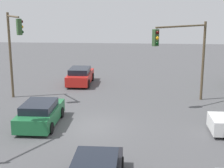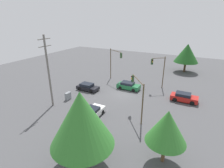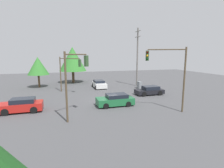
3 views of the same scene
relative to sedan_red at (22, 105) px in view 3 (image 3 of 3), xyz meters
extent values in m
plane|color=#4C4C4F|center=(2.13, -10.21, -0.71)|extent=(80.00, 80.00, 0.00)
cube|color=red|center=(0.00, 0.04, -0.12)|extent=(1.84, 4.25, 0.80)
cube|color=black|center=(0.00, -0.17, 0.51)|extent=(1.62, 2.34, 0.46)
cylinder|color=black|center=(-0.88, 1.36, -0.36)|extent=(0.22, 0.71, 0.71)
cylinder|color=black|center=(0.88, 1.36, -0.36)|extent=(0.22, 0.71, 0.71)
cylinder|color=black|center=(-0.88, -1.27, -0.36)|extent=(0.22, 0.71, 0.71)
cylinder|color=black|center=(0.88, -1.27, -0.36)|extent=(0.22, 0.71, 0.71)
cube|color=silver|center=(11.09, -10.79, -0.16)|extent=(4.37, 1.95, 0.77)
cube|color=black|center=(11.31, -10.79, 0.43)|extent=(2.41, 1.72, 0.40)
cylinder|color=black|center=(9.74, -11.72, -0.40)|extent=(0.62, 0.22, 0.62)
cylinder|color=black|center=(9.74, -9.87, -0.40)|extent=(0.62, 0.22, 0.62)
cylinder|color=black|center=(12.45, -11.72, -0.40)|extent=(0.62, 0.22, 0.62)
cylinder|color=black|center=(12.45, -9.87, -0.40)|extent=(0.62, 0.22, 0.62)
cube|color=#1E6638|center=(-0.63, -10.12, -0.14)|extent=(1.92, 4.33, 0.79)
cube|color=black|center=(-0.63, -10.33, 0.47)|extent=(1.69, 2.38, 0.43)
cylinder|color=black|center=(-1.54, -8.77, -0.39)|extent=(0.22, 0.64, 0.64)
cylinder|color=black|center=(0.29, -8.77, -0.39)|extent=(0.22, 0.64, 0.64)
cylinder|color=black|center=(-1.54, -11.46, -0.39)|extent=(0.22, 0.64, 0.64)
cylinder|color=black|center=(0.29, -11.46, -0.39)|extent=(0.22, 0.64, 0.64)
cube|color=black|center=(3.41, -16.82, -0.22)|extent=(1.89, 4.19, 0.60)
cube|color=black|center=(3.41, -17.03, 0.34)|extent=(1.66, 2.31, 0.51)
cylinder|color=black|center=(2.51, -15.52, -0.37)|extent=(0.22, 0.69, 0.69)
cylinder|color=black|center=(4.31, -15.52, -0.37)|extent=(0.22, 0.69, 0.69)
cylinder|color=black|center=(2.51, -18.12, -0.37)|extent=(0.22, 0.69, 0.69)
cylinder|color=black|center=(4.31, -18.12, -0.37)|extent=(0.22, 0.69, 0.69)
cylinder|color=brown|center=(-4.82, -16.24, 2.66)|extent=(0.18, 0.18, 6.74)
cylinder|color=brown|center=(-3.91, -14.58, 5.77)|extent=(1.92, 3.40, 0.12)
cube|color=#2D4C28|center=(-3.00, -12.91, 5.15)|extent=(0.41, 0.43, 1.05)
sphere|color=#360503|center=(-3.15, -12.82, 5.48)|extent=(0.22, 0.22, 0.22)
sphere|color=orange|center=(-3.15, -12.82, 5.15)|extent=(0.22, 0.22, 0.22)
sphere|color=black|center=(-3.15, -12.82, 4.81)|extent=(0.22, 0.22, 0.22)
cylinder|color=brown|center=(9.59, -4.11, 2.11)|extent=(0.18, 0.18, 5.64)
cylinder|color=brown|center=(7.81, -5.48, 4.68)|extent=(3.63, 2.84, 0.12)
cube|color=#2D4C28|center=(6.03, -6.85, 4.05)|extent=(0.44, 0.43, 1.05)
sphere|color=#360503|center=(6.14, -6.99, 4.39)|extent=(0.22, 0.22, 0.22)
sphere|color=orange|center=(6.14, -6.99, 4.05)|extent=(0.22, 0.22, 0.22)
sphere|color=black|center=(6.14, -6.99, 3.72)|extent=(0.22, 0.22, 0.22)
cylinder|color=brown|center=(-4.33, -4.50, 2.41)|extent=(0.18, 0.18, 6.24)
cylinder|color=brown|center=(-3.58, -5.51, 5.28)|extent=(1.59, 2.09, 0.12)
cube|color=#2D4C28|center=(-2.84, -6.51, 4.65)|extent=(0.43, 0.44, 1.05)
sphere|color=#360503|center=(-2.70, -6.41, 4.99)|extent=(0.22, 0.22, 0.22)
sphere|color=orange|center=(-2.70, -6.41, 4.65)|extent=(0.22, 0.22, 0.22)
sphere|color=black|center=(-2.70, -6.41, 4.32)|extent=(0.22, 0.22, 0.22)
cylinder|color=slate|center=(11.03, -18.24, 4.73)|extent=(0.28, 0.28, 10.88)
cylinder|color=slate|center=(11.03, -18.24, 9.57)|extent=(2.20, 0.12, 0.12)
cylinder|color=slate|center=(11.03, -18.24, 8.57)|extent=(2.20, 0.12, 0.12)
cube|color=gray|center=(8.27, -17.49, -0.09)|extent=(1.06, 0.51, 1.24)
cylinder|color=brown|center=(14.60, -0.25, 0.47)|extent=(0.34, 0.34, 2.36)
cone|color=#337A2D|center=(14.60, -0.25, 3.25)|extent=(3.78, 3.78, 3.21)
cylinder|color=#4C3823|center=(18.50, -6.71, 0.56)|extent=(0.53, 0.53, 2.55)
cone|color=#337A2D|center=(18.50, -6.71, 4.36)|extent=(5.72, 5.72, 5.04)
camera|label=1|loc=(4.93, -28.62, 6.29)|focal=55.00mm
camera|label=2|loc=(28.59, 1.47, 12.47)|focal=28.00mm
camera|label=3|loc=(-19.69, -4.07, 5.24)|focal=28.00mm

